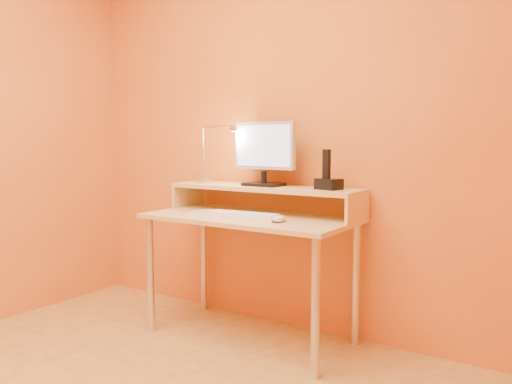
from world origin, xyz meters
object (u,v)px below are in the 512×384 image
Objects in this scene: remote_control at (203,213)px; monitor_panel at (265,146)px; lamp_base at (203,181)px; mouse at (279,219)px; phone_dock at (329,184)px; keyboard at (243,216)px.

monitor_panel is at bearing 65.12° from remote_control.
mouse is at bearing -18.11° from lamp_base.
remote_control is (-0.51, -0.01, -0.01)m from mouse.
monitor_panel reaches higher than phone_dock.
phone_dock reaches higher than keyboard.
lamp_base is at bearing -162.57° from phone_dock.
phone_dock reaches higher than mouse.
lamp_base is 0.57× the size of remote_control.
lamp_base is 0.94× the size of mouse.
mouse is (0.70, -0.23, -0.15)m from lamp_base.
mouse reaches higher than remote_control.
phone_dock is 0.31× the size of keyboard.
lamp_base reaches higher than mouse.
keyboard is at bearing 18.84° from remote_control.
lamp_base is 0.24× the size of keyboard.
mouse is 0.60× the size of remote_control.
monitor_panel reaches higher than mouse.
keyboard is at bearing 172.44° from mouse.
phone_dock is (0.42, -0.01, -0.21)m from monitor_panel.
mouse is (0.26, -0.27, -0.38)m from monitor_panel.
remote_control is (0.19, -0.23, -0.16)m from lamp_base.
remote_control is at bearing 176.02° from keyboard.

